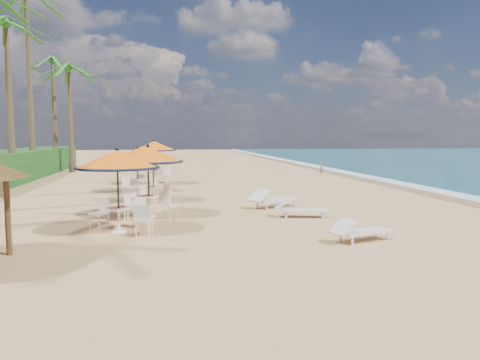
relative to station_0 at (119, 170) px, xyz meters
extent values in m
plane|color=tan|center=(5.34, -0.52, -1.79)|extent=(160.00, 160.00, 0.00)
cube|color=white|center=(14.64, 9.48, -1.79)|extent=(1.20, 140.00, 0.04)
cube|color=olive|center=(13.74, 9.48, -1.79)|extent=(1.40, 140.00, 0.02)
cylinder|color=black|center=(-0.04, -0.04, -0.62)|extent=(0.05, 0.05, 2.35)
cone|color=orange|center=(-0.04, -0.04, 0.30)|extent=(2.35, 2.35, 0.51)
torus|color=black|center=(-0.04, -0.04, 0.07)|extent=(2.35, 2.35, 0.07)
sphere|color=black|center=(-0.04, -0.04, 0.60)|extent=(0.12, 0.12, 0.12)
cylinder|color=white|center=(-0.04, -0.04, -1.10)|extent=(0.72, 0.72, 0.04)
cylinder|color=white|center=(-0.04, -0.04, -1.44)|extent=(0.08, 0.08, 0.72)
cylinder|color=black|center=(0.72, 2.53, -0.60)|extent=(0.05, 0.05, 2.38)
cone|color=orange|center=(0.72, 2.53, 0.33)|extent=(2.38, 2.38, 0.52)
torus|color=black|center=(0.72, 2.53, 0.09)|extent=(2.38, 2.38, 0.07)
sphere|color=black|center=(0.72, 2.53, 0.63)|extent=(0.12, 0.12, 0.12)
cylinder|color=white|center=(0.72, 2.53, -1.09)|extent=(0.72, 0.72, 0.04)
cylinder|color=white|center=(0.72, 2.53, -1.43)|extent=(0.08, 0.08, 0.72)
cylinder|color=black|center=(0.79, 6.22, -0.76)|extent=(0.05, 0.05, 2.07)
cone|color=orange|center=(0.79, 6.22, 0.05)|extent=(2.07, 2.07, 0.45)
torus|color=black|center=(0.79, 6.22, -0.15)|extent=(2.07, 2.07, 0.06)
sphere|color=black|center=(0.79, 6.22, 0.32)|extent=(0.11, 0.11, 0.11)
cylinder|color=white|center=(0.79, 6.22, -1.18)|extent=(0.63, 0.63, 0.04)
cylinder|color=white|center=(0.79, 6.22, -1.48)|extent=(0.07, 0.07, 0.63)
cylinder|color=black|center=(-0.04, 9.64, -0.72)|extent=(0.05, 0.05, 2.14)
cone|color=orange|center=(-0.04, 9.64, 0.11)|extent=(2.14, 2.14, 0.47)
torus|color=black|center=(-0.04, 9.64, -0.10)|extent=(2.14, 2.14, 0.07)
sphere|color=black|center=(-0.04, 9.64, 0.38)|extent=(0.11, 0.11, 0.11)
cylinder|color=white|center=(-0.04, 9.64, -1.16)|extent=(0.65, 0.65, 0.04)
cylinder|color=white|center=(-0.04, 9.64, -1.47)|extent=(0.07, 0.07, 0.65)
cylinder|color=black|center=(0.70, 13.33, -0.57)|extent=(0.05, 0.05, 2.45)
cone|color=orange|center=(0.70, 13.33, 0.39)|extent=(2.45, 2.45, 0.53)
torus|color=black|center=(0.70, 13.33, 0.15)|extent=(2.45, 2.45, 0.07)
sphere|color=black|center=(0.70, 13.33, 0.70)|extent=(0.13, 0.13, 0.13)
cylinder|color=white|center=(0.70, 13.33, -1.07)|extent=(0.75, 0.75, 0.04)
cylinder|color=white|center=(0.70, 13.33, -1.42)|extent=(0.09, 0.09, 0.75)
cube|color=white|center=(6.43, -2.14, -1.55)|extent=(1.60, 1.01, 0.06)
cube|color=white|center=(5.73, -2.39, -1.35)|extent=(0.65, 0.68, 0.37)
cube|color=white|center=(6.43, -2.14, -1.69)|extent=(0.05, 0.05, 0.21)
cube|color=white|center=(5.90, 1.52, -1.55)|extent=(1.58, 0.82, 0.06)
cube|color=white|center=(5.16, 1.66, -1.35)|extent=(0.60, 0.63, 0.37)
cube|color=white|center=(5.90, 1.52, -1.69)|extent=(0.05, 0.05, 0.21)
cube|color=white|center=(5.51, 3.92, -1.50)|extent=(1.87, 1.44, 0.07)
cube|color=white|center=(4.74, 3.49, -1.27)|extent=(0.83, 0.86, 0.44)
cube|color=white|center=(5.51, 3.92, -1.67)|extent=(0.06, 0.06, 0.25)
cylinder|color=brown|center=(-2.32, -2.19, -0.80)|extent=(0.13, 0.13, 1.98)
cone|color=brown|center=(-6.96, 13.60, 2.56)|extent=(0.44, 0.44, 8.72)
sphere|color=#22601B|center=(-6.96, 13.60, 6.92)|extent=(0.56, 0.56, 0.56)
cone|color=brown|center=(-7.25, 18.76, 4.02)|extent=(0.44, 0.44, 11.62)
cone|color=brown|center=(-5.69, 23.44, 2.08)|extent=(0.44, 0.44, 7.76)
sphere|color=#22601B|center=(-5.69, 23.44, 5.96)|extent=(0.56, 0.56, 0.56)
cone|color=brown|center=(-7.43, 26.16, 2.55)|extent=(0.44, 0.44, 8.70)
sphere|color=#22601B|center=(-7.43, 26.16, 6.90)|extent=(0.56, 0.56, 0.56)
imported|color=#906349|center=(12.26, 18.28, -1.32)|extent=(0.24, 0.35, 0.94)
camera|label=1|loc=(1.28, -13.54, 0.96)|focal=35.00mm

